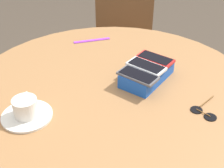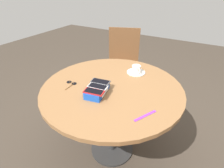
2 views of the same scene
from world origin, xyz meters
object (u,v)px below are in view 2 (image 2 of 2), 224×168
at_px(coffee_cup, 136,69).
at_px(saucer, 136,72).
at_px(phone_red, 94,92).
at_px(phone_gray, 100,82).
at_px(chair_near_window, 123,64).
at_px(lanyard_strap, 145,116).
at_px(sunglasses, 71,83).
at_px(round_table, 112,97).
at_px(phone_box, 97,90).
at_px(phone_white, 98,87).

bearing_deg(coffee_cup, saucer, 53.05).
distance_m(phone_red, phone_gray, 0.14).
height_order(phone_gray, chair_near_window, chair_near_window).
relative_size(lanyard_strap, sunglasses, 1.36).
bearing_deg(phone_red, saucer, -11.15).
distance_m(lanyard_strap, chair_near_window, 1.31).
bearing_deg(lanyard_strap, phone_red, 90.58).
xyz_separation_m(saucer, lanyard_strap, (-0.50, -0.27, -0.00)).
bearing_deg(round_table, sunglasses, 112.41).
xyz_separation_m(phone_red, lanyard_strap, (0.00, -0.37, -0.06)).
distance_m(round_table, phone_box, 0.19).
bearing_deg(phone_gray, lanyard_strap, -107.85).
relative_size(phone_box, phone_white, 1.57).
distance_m(phone_red, coffee_cup, 0.51).
distance_m(coffee_cup, lanyard_strap, 0.57).
distance_m(phone_white, chair_near_window, 1.11).
distance_m(phone_gray, lanyard_strap, 0.43).
height_order(phone_box, saucer, phone_box).
relative_size(phone_box, lanyard_strap, 1.39).
relative_size(phone_white, sunglasses, 1.20).
xyz_separation_m(phone_box, saucer, (0.44, -0.12, -0.02)).
distance_m(phone_box, phone_gray, 0.08).
bearing_deg(coffee_cup, phone_white, 165.33).
bearing_deg(sunglasses, coffee_cup, -41.34).
relative_size(saucer, sunglasses, 1.30).
relative_size(phone_white, lanyard_strap, 0.88).
bearing_deg(phone_white, round_table, -16.83).
distance_m(saucer, chair_near_window, 0.77).
height_order(round_table, sunglasses, sunglasses).
height_order(phone_red, phone_gray, same).
height_order(phone_red, chair_near_window, chair_near_window).
xyz_separation_m(phone_red, sunglasses, (0.08, 0.27, -0.05)).
xyz_separation_m(lanyard_strap, sunglasses, (0.07, 0.64, 0.00)).
bearing_deg(chair_near_window, coffee_cup, -144.47).
bearing_deg(coffee_cup, phone_red, 168.59).
distance_m(round_table, phone_gray, 0.18).
bearing_deg(phone_red, phone_gray, 14.48).
bearing_deg(sunglasses, phone_white, -92.12).
relative_size(phone_box, sunglasses, 1.88).
xyz_separation_m(coffee_cup, sunglasses, (-0.43, 0.37, -0.04)).
bearing_deg(phone_red, chair_near_window, 16.37).
xyz_separation_m(phone_box, chair_near_window, (1.03, 0.30, -0.27)).
height_order(phone_white, lanyard_strap, phone_white).
height_order(phone_white, saucer, phone_white).
relative_size(round_table, phone_box, 4.64).
distance_m(round_table, sunglasses, 0.34).
bearing_deg(phone_gray, phone_box, -166.53).
xyz_separation_m(phone_box, phone_white, (0.00, -0.01, 0.03)).
distance_m(phone_gray, chair_near_window, 1.04).
bearing_deg(chair_near_window, lanyard_strap, -147.54).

